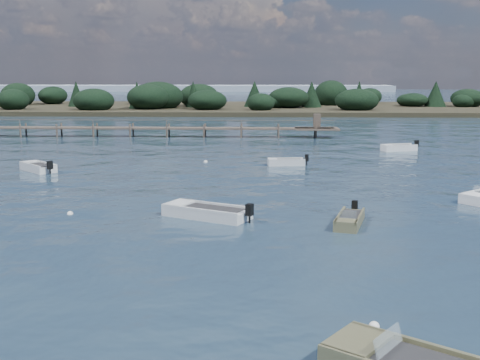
{
  "coord_description": "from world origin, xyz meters",
  "views": [
    {
      "loc": [
        -2.15,
        -21.25,
        7.27
      ],
      "look_at": [
        -3.51,
        14.0,
        1.0
      ],
      "focal_mm": 45.0,
      "sensor_mm": 36.0,
      "label": 1
    }
  ],
  "objects_px": {
    "dinghy_mid_grey": "(207,214)",
    "tender_far_white": "(286,163)",
    "dinghy_extra_a": "(350,222)",
    "tender_far_grey_b": "(399,149)",
    "tender_far_grey": "(38,169)",
    "jetty": "(95,128)"
  },
  "relations": [
    {
      "from": "dinghy_mid_grey",
      "to": "jetty",
      "type": "xyz_separation_m",
      "value": [
        -16.73,
        39.36,
        0.82
      ]
    },
    {
      "from": "tender_far_grey_b",
      "to": "dinghy_mid_grey",
      "type": "distance_m",
      "value": 31.68
    },
    {
      "from": "tender_far_grey",
      "to": "tender_far_white",
      "type": "xyz_separation_m",
      "value": [
        18.81,
        3.61,
        -0.02
      ]
    },
    {
      "from": "tender_far_grey_b",
      "to": "tender_far_grey",
      "type": "distance_m",
      "value": 32.68
    },
    {
      "from": "jetty",
      "to": "dinghy_mid_grey",
      "type": "bearing_deg",
      "value": -66.98
    },
    {
      "from": "dinghy_mid_grey",
      "to": "tender_far_white",
      "type": "distance_m",
      "value": 18.47
    },
    {
      "from": "tender_far_grey_b",
      "to": "tender_far_grey",
      "type": "bearing_deg",
      "value": -156.14
    },
    {
      "from": "tender_far_grey",
      "to": "dinghy_extra_a",
      "type": "bearing_deg",
      "value": -36.14
    },
    {
      "from": "dinghy_mid_grey",
      "to": "jetty",
      "type": "height_order",
      "value": "jetty"
    },
    {
      "from": "tender_far_grey",
      "to": "jetty",
      "type": "relative_size",
      "value": 0.05
    },
    {
      "from": "dinghy_extra_a",
      "to": "tender_far_grey_b",
      "type": "bearing_deg",
      "value": 73.15
    },
    {
      "from": "tender_far_grey",
      "to": "jetty",
      "type": "xyz_separation_m",
      "value": [
        -2.64,
        25.12,
        0.81
      ]
    },
    {
      "from": "tender_far_grey_b",
      "to": "jetty",
      "type": "height_order",
      "value": "jetty"
    },
    {
      "from": "tender_far_grey_b",
      "to": "dinghy_mid_grey",
      "type": "xyz_separation_m",
      "value": [
        -15.8,
        -27.46,
        -0.01
      ]
    },
    {
      "from": "tender_far_white",
      "to": "jetty",
      "type": "bearing_deg",
      "value": 134.93
    },
    {
      "from": "dinghy_mid_grey",
      "to": "tender_far_grey_b",
      "type": "bearing_deg",
      "value": 60.09
    },
    {
      "from": "tender_far_white",
      "to": "dinghy_mid_grey",
      "type": "bearing_deg",
      "value": -104.83
    },
    {
      "from": "dinghy_extra_a",
      "to": "dinghy_mid_grey",
      "type": "height_order",
      "value": "dinghy_mid_grey"
    },
    {
      "from": "dinghy_extra_a",
      "to": "jetty",
      "type": "relative_size",
      "value": 0.06
    },
    {
      "from": "dinghy_extra_a",
      "to": "tender_far_white",
      "type": "xyz_separation_m",
      "value": [
        -2.38,
        19.09,
        0.01
      ]
    },
    {
      "from": "tender_far_white",
      "to": "jetty",
      "type": "distance_m",
      "value": 30.39
    },
    {
      "from": "jetty",
      "to": "tender_far_white",
      "type": "bearing_deg",
      "value": -45.07
    }
  ]
}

